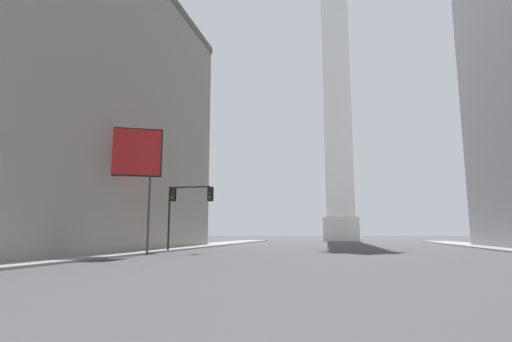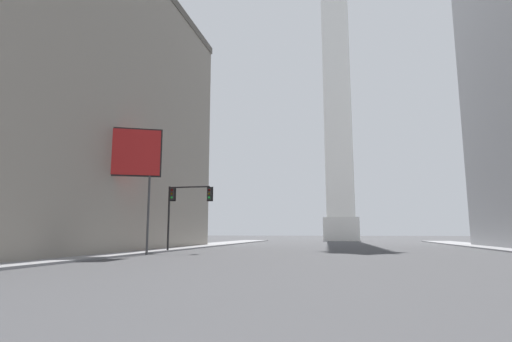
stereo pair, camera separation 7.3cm
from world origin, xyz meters
name	(u,v)px [view 1 (the left image)]	position (x,y,z in m)	size (l,w,h in m)	color
sidewalk_left	(132,252)	(-17.24, 29.72, 0.07)	(5.00, 99.05, 0.15)	gray
building_left	(16,96)	(-27.92, 26.89, 13.94)	(21.87, 44.27, 27.87)	gray
obelisk	(337,88)	(0.00, 82.55, 32.80)	(7.10, 7.10, 67.98)	silver
traffic_light_mid_left	(184,202)	(-13.58, 31.96, 4.52)	(4.38, 0.52, 5.96)	black
billboard_sign	(128,155)	(-16.07, 26.24, 7.88)	(4.92, 2.43, 10.13)	#3F3F42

